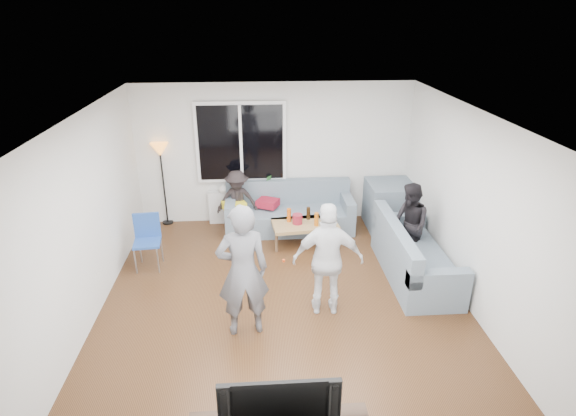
{
  "coord_description": "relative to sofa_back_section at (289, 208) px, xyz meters",
  "views": [
    {
      "loc": [
        -0.32,
        -5.44,
        3.77
      ],
      "look_at": [
        0.1,
        0.6,
        1.15
      ],
      "focal_mm": 28.9,
      "sensor_mm": 36.0,
      "label": 1
    }
  ],
  "objects": [
    {
      "name": "floor",
      "position": [
        -0.24,
        -2.27,
        -0.45
      ],
      "size": [
        5.0,
        5.5,
        0.04
      ],
      "primitive_type": "cube",
      "color": "#56351C",
      "rests_on": "ground"
    },
    {
      "name": "ceiling",
      "position": [
        -0.24,
        -2.27,
        2.2
      ],
      "size": [
        5.0,
        5.5,
        0.04
      ],
      "primitive_type": "cube",
      "color": "white",
      "rests_on": "ground"
    },
    {
      "name": "wall_back",
      "position": [
        -0.24,
        0.5,
        0.88
      ],
      "size": [
        5.0,
        0.04,
        2.6
      ],
      "primitive_type": "cube",
      "color": "silver",
      "rests_on": "ground"
    },
    {
      "name": "wall_front",
      "position": [
        -0.24,
        -5.04,
        0.88
      ],
      "size": [
        5.0,
        0.04,
        2.6
      ],
      "primitive_type": "cube",
      "color": "silver",
      "rests_on": "ground"
    },
    {
      "name": "wall_left",
      "position": [
        -2.76,
        -2.27,
        0.88
      ],
      "size": [
        0.04,
        5.5,
        2.6
      ],
      "primitive_type": "cube",
      "color": "silver",
      "rests_on": "ground"
    },
    {
      "name": "wall_right",
      "position": [
        2.28,
        -2.27,
        0.88
      ],
      "size": [
        0.04,
        5.5,
        2.6
      ],
      "primitive_type": "cube",
      "color": "silver",
      "rests_on": "ground"
    },
    {
      "name": "window_frame",
      "position": [
        -0.84,
        0.42,
        1.12
      ],
      "size": [
        1.62,
        0.06,
        1.47
      ],
      "primitive_type": "cube",
      "color": "white",
      "rests_on": "wall_back"
    },
    {
      "name": "window_glass",
      "position": [
        -0.84,
        0.38,
        1.12
      ],
      "size": [
        1.5,
        0.02,
        1.35
      ],
      "primitive_type": "cube",
      "color": "black",
      "rests_on": "window_frame"
    },
    {
      "name": "window_mullion",
      "position": [
        -0.84,
        0.37,
        1.12
      ],
      "size": [
        0.05,
        0.03,
        1.35
      ],
      "primitive_type": "cube",
      "color": "white",
      "rests_on": "window_frame"
    },
    {
      "name": "radiator",
      "position": [
        -0.84,
        0.38,
        -0.11
      ],
      "size": [
        1.3,
        0.12,
        0.62
      ],
      "primitive_type": "cube",
      "color": "silver",
      "rests_on": "floor"
    },
    {
      "name": "potted_plant",
      "position": [
        -0.39,
        0.35,
        0.36
      ],
      "size": [
        0.21,
        0.19,
        0.33
      ],
      "primitive_type": "imported",
      "rotation": [
        0.0,
        0.0,
        0.25
      ],
      "color": "#2B6729",
      "rests_on": "radiator"
    },
    {
      "name": "vase",
      "position": [
        -1.2,
        0.35,
        0.28
      ],
      "size": [
        0.21,
        0.21,
        0.18
      ],
      "primitive_type": "imported",
      "rotation": [
        0.0,
        0.0,
        0.31
      ],
      "color": "silver",
      "rests_on": "radiator"
    },
    {
      "name": "sofa_back_section",
      "position": [
        0.0,
        0.0,
        0.0
      ],
      "size": [
        2.3,
        0.85,
        0.85
      ],
      "primitive_type": null,
      "color": "slate",
      "rests_on": "floor"
    },
    {
      "name": "sofa_right_section",
      "position": [
        1.78,
        -1.75,
        0.0
      ],
      "size": [
        2.0,
        0.85,
        0.85
      ],
      "primitive_type": null,
      "rotation": [
        0.0,
        0.0,
        1.57
      ],
      "color": "slate",
      "rests_on": "floor"
    },
    {
      "name": "sofa_corner",
      "position": [
        1.87,
        0.0,
        0.0
      ],
      "size": [
        0.85,
        0.85,
        0.85
      ],
      "primitive_type": "cube",
      "color": "slate",
      "rests_on": "floor"
    },
    {
      "name": "cushion_yellow",
      "position": [
        -1.0,
        -0.02,
        0.09
      ],
      "size": [
        0.47,
        0.44,
        0.14
      ],
      "primitive_type": "cube",
      "rotation": [
        0.0,
        0.0,
        0.4
      ],
      "color": "yellow",
      "rests_on": "sofa_back_section"
    },
    {
      "name": "cushion_red",
      "position": [
        -0.39,
        0.06,
        0.09
      ],
      "size": [
        0.46,
        0.43,
        0.13
      ],
      "primitive_type": "cube",
      "rotation": [
        0.0,
        0.0,
        -0.46
      ],
      "color": "maroon",
      "rests_on": "sofa_back_section"
    },
    {
      "name": "coffee_table",
      "position": [
        0.22,
        -0.6,
        -0.22
      ],
      "size": [
        1.16,
        0.71,
        0.4
      ],
      "primitive_type": "cube",
      "rotation": [
        0.0,
        0.0,
        0.11
      ],
      "color": "tan",
      "rests_on": "floor"
    },
    {
      "name": "pitcher",
      "position": [
        0.09,
        -0.62,
        0.06
      ],
      "size": [
        0.17,
        0.17,
        0.17
      ],
      "primitive_type": "cylinder",
      "color": "maroon",
      "rests_on": "coffee_table"
    },
    {
      "name": "side_chair",
      "position": [
        -2.29,
        -1.22,
        0.01
      ],
      "size": [
        0.44,
        0.44,
        0.86
      ],
      "primitive_type": null,
      "rotation": [
        0.0,
        0.0,
        0.09
      ],
      "color": "#244A9C",
      "rests_on": "floor"
    },
    {
      "name": "floor_lamp",
      "position": [
        -2.29,
        0.42,
        0.36
      ],
      "size": [
        0.32,
        0.32,
        1.56
      ],
      "primitive_type": null,
      "color": "orange",
      "rests_on": "floor"
    },
    {
      "name": "player_left",
      "position": [
        -0.77,
        -2.89,
        0.44
      ],
      "size": [
        0.68,
        0.5,
        1.73
      ],
      "primitive_type": "imported",
      "rotation": [
        0.0,
        0.0,
        3.28
      ],
      "color": "#535359",
      "rests_on": "floor"
    },
    {
      "name": "player_right",
      "position": [
        0.31,
        -2.54,
        0.36
      ],
      "size": [
        0.94,
        0.45,
        1.56
      ],
      "primitive_type": "imported",
      "rotation": [
        0.0,
        0.0,
        3.06
      ],
      "color": "silver",
      "rests_on": "floor"
    },
    {
      "name": "spectator_right",
      "position": [
        1.78,
        -1.34,
        0.24
      ],
      "size": [
        0.59,
        0.71,
        1.33
      ],
      "primitive_type": "imported",
      "rotation": [
        0.0,
        0.0,
        -1.42
      ],
      "color": "black",
      "rests_on": "floor"
    },
    {
      "name": "spectator_back",
      "position": [
        -0.94,
        0.03,
        0.15
      ],
      "size": [
        0.75,
        0.44,
        1.15
      ],
      "primitive_type": "imported",
      "rotation": [
        0.0,
        0.0,
        0.02
      ],
      "color": "black",
      "rests_on": "floor"
    },
    {
      "name": "television",
      "position": [
        -0.44,
        -4.77,
        0.31
      ],
      "size": [
        1.01,
        0.13,
        0.58
      ],
      "primitive_type": "imported",
      "color": "black",
      "rests_on": "tv_console"
    },
    {
      "name": "bottle_c",
      "position": [
        0.29,
        -0.45,
        0.09
      ],
      "size": [
        0.07,
        0.07,
        0.22
      ],
      "primitive_type": "cylinder",
      "color": "black",
      "rests_on": "coffee_table"
    },
    {
      "name": "bottle_e",
      "position": [
        0.53,
        -0.48,
        0.09
      ],
      "size": [
        0.07,
        0.07,
        0.24
      ],
      "primitive_type": "cylinder",
      "color": "black",
      "rests_on": "coffee_table"
    },
    {
      "name": "bottle_d",
      "position": [
        0.4,
        -0.72,
        0.09
      ],
      "size": [
        0.07,
        0.07,
        0.23
      ],
      "primitive_type": "cylinder",
      "color": "#C36111",
      "rests_on": "coffee_table"
    },
    {
      "name": "bottle_a",
      "position": [
        -0.05,
        -0.53,
        0.09
      ],
      "size": [
        0.07,
        0.07,
        0.24
      ],
      "primitive_type": "cylinder",
      "color": "#DD570D",
      "rests_on": "coffee_table"
    }
  ]
}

